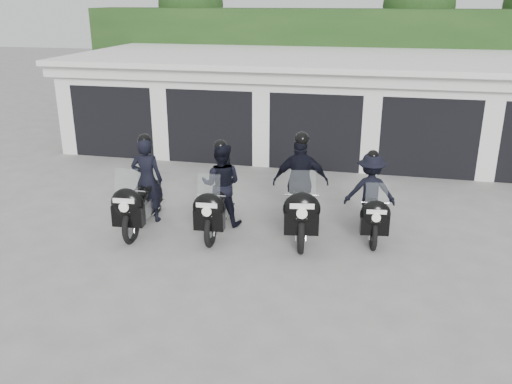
% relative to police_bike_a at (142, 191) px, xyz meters
% --- Properties ---
extents(ground, '(80.00, 80.00, 0.00)m').
position_rel_police_bike_a_xyz_m(ground, '(3.10, -0.58, -0.81)').
color(ground, gray).
rests_on(ground, ground).
extents(garage_block, '(16.40, 6.80, 2.96)m').
position_rel_police_bike_a_xyz_m(garage_block, '(3.10, 7.47, 0.61)').
color(garage_block, white).
rests_on(garage_block, ground).
extents(background_vegetation, '(20.00, 3.90, 5.80)m').
position_rel_police_bike_a_xyz_m(background_vegetation, '(3.48, 12.33, 1.96)').
color(background_vegetation, '#1B3A15').
rests_on(background_vegetation, ground).
extents(police_bike_a, '(0.80, 2.35, 2.04)m').
position_rel_police_bike_a_xyz_m(police_bike_a, '(0.00, 0.00, 0.00)').
color(police_bike_a, black).
rests_on(police_bike_a, ground).
extents(police_bike_b, '(0.93, 2.26, 1.96)m').
position_rel_police_bike_a_xyz_m(police_bike_b, '(1.63, 0.28, 0.02)').
color(police_bike_b, black).
rests_on(police_bike_b, ground).
extents(police_bike_c, '(1.27, 2.48, 2.17)m').
position_rel_police_bike_a_xyz_m(police_bike_c, '(3.33, 0.50, 0.11)').
color(police_bike_c, black).
rests_on(police_bike_c, ground).
extents(police_bike_d, '(1.14, 2.06, 1.80)m').
position_rel_police_bike_a_xyz_m(police_bike_d, '(4.78, 0.77, -0.04)').
color(police_bike_d, black).
rests_on(police_bike_d, ground).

